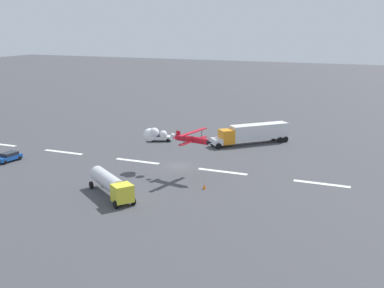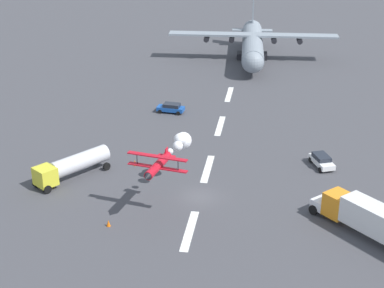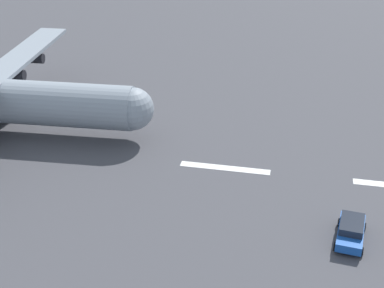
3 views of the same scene
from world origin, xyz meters
TOP-DOWN VIEW (x-y plane):
  - runway_stripe_6 at (37.52, 0.00)m, footprint 8.00×0.90m
  - cargo_transport_plane at (59.59, -2.69)m, footprint 30.00×34.82m
  - airport_staff_sedan at (27.07, 8.38)m, footprint 2.41×4.46m

SIDE VIEW (x-z plane):
  - runway_stripe_6 at x=37.52m, z-range 0.00..0.01m
  - airport_staff_sedan at x=27.07m, z-range 0.05..1.57m
  - cargo_transport_plane at x=59.59m, z-range -2.24..9.24m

